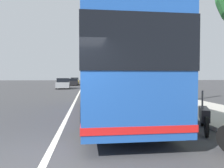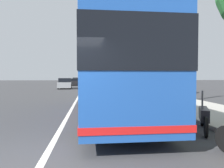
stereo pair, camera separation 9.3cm
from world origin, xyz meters
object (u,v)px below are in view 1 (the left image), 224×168
(car_ahead_same_lane, at_px, (73,82))
(roadside_tree_mid_block, at_px, (148,49))
(car_side_street, at_px, (63,84))
(utility_pole, at_px, (172,57))
(motorcycle_mid_row, at_px, (204,116))
(roadside_tree_far_block, at_px, (137,62))
(coach_bus, at_px, (111,70))
(car_far_distant, at_px, (75,81))

(car_ahead_same_lane, height_order, roadside_tree_mid_block, roadside_tree_mid_block)
(car_side_street, bearing_deg, roadside_tree_mid_block, 30.91)
(utility_pole, bearing_deg, motorcycle_mid_row, 165.36)
(roadside_tree_far_block, bearing_deg, car_side_street, 62.45)
(coach_bus, xyz_separation_m, car_side_street, (22.36, 4.58, -1.29))
(coach_bus, height_order, utility_pole, utility_pole)
(car_ahead_same_lane, bearing_deg, utility_pole, 14.34)
(coach_bus, relative_size, utility_pole, 1.77)
(roadside_tree_mid_block, distance_m, utility_pole, 5.51)
(roadside_tree_mid_block, bearing_deg, car_far_distant, 15.35)
(coach_bus, relative_size, car_ahead_same_lane, 2.60)
(motorcycle_mid_row, height_order, car_side_street, car_side_street)
(roadside_tree_mid_block, height_order, roadside_tree_far_block, roadside_tree_mid_block)
(car_far_distant, distance_m, utility_pole, 36.48)
(car_side_street, relative_size, roadside_tree_far_block, 0.89)
(coach_bus, xyz_separation_m, roadside_tree_far_block, (17.18, -5.34, 1.66))
(coach_bus, height_order, roadside_tree_far_block, roadside_tree_far_block)
(car_side_street, distance_m, car_far_distant, 17.07)
(roadside_tree_mid_block, xyz_separation_m, utility_pole, (-5.36, -0.06, -1.27))
(motorcycle_mid_row, relative_size, car_ahead_same_lane, 0.47)
(motorcycle_mid_row, relative_size, roadside_tree_mid_block, 0.34)
(coach_bus, height_order, car_far_distant, coach_bus)
(motorcycle_mid_row, bearing_deg, roadside_tree_mid_block, 16.56)
(roadside_tree_far_block, bearing_deg, utility_pole, 176.35)
(utility_pole, bearing_deg, coach_bus, 131.44)
(car_side_street, distance_m, utility_pole, 20.63)
(car_ahead_same_lane, distance_m, roadside_tree_far_block, 19.89)
(coach_bus, distance_m, roadside_tree_far_block, 18.07)
(car_side_street, xyz_separation_m, utility_pole, (-18.39, -9.07, 2.30))
(car_side_street, xyz_separation_m, car_far_distant, (17.06, -0.76, 0.03))
(car_ahead_same_lane, xyz_separation_m, roadside_tree_mid_block, (-25.25, -8.27, 3.61))
(roadside_tree_mid_block, bearing_deg, roadside_tree_far_block, -6.53)
(utility_pole, bearing_deg, roadside_tree_mid_block, 0.61)
(utility_pole, bearing_deg, roadside_tree_far_block, -3.65)
(coach_bus, relative_size, roadside_tree_mid_block, 1.85)
(coach_bus, height_order, roadside_tree_mid_block, roadside_tree_mid_block)
(motorcycle_mid_row, distance_m, car_side_street, 26.62)
(motorcycle_mid_row, height_order, car_ahead_same_lane, car_ahead_same_lane)
(roadside_tree_mid_block, bearing_deg, car_side_street, 34.67)
(car_ahead_same_lane, xyz_separation_m, roadside_tree_far_block, (-17.39, -9.17, 2.99))
(coach_bus, xyz_separation_m, roadside_tree_mid_block, (9.32, -4.44, 2.28))
(motorcycle_mid_row, xyz_separation_m, car_side_street, (25.63, 7.18, 0.26))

